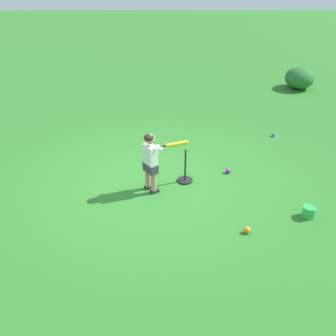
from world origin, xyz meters
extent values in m
plane|color=#2D7528|center=(0.00, 0.00, 0.00)|extent=(40.00, 40.00, 0.00)
cube|color=#232328|center=(0.15, -0.04, 0.03)|extent=(0.16, 0.17, 0.05)
cylinder|color=tan|center=(0.16, -0.05, 0.21)|extent=(0.09, 0.09, 0.34)
cube|color=#232328|center=(0.29, 0.06, 0.03)|extent=(0.16, 0.17, 0.05)
cylinder|color=tan|center=(0.30, 0.04, 0.21)|extent=(0.09, 0.09, 0.34)
cube|color=#383842|center=(0.23, 0.00, 0.46)|extent=(0.31, 0.28, 0.16)
cube|color=white|center=(0.23, 0.00, 0.71)|extent=(0.29, 0.27, 0.34)
sphere|color=tan|center=(0.23, 0.00, 1.00)|extent=(0.17, 0.17, 0.17)
ellipsoid|color=black|center=(0.23, -0.01, 1.02)|extent=(0.24, 0.24, 0.11)
sphere|color=yellow|center=(0.15, 0.11, 0.80)|extent=(0.04, 0.04, 0.04)
cylinder|color=black|center=(0.14, 0.20, 0.81)|extent=(0.04, 0.14, 0.05)
cylinder|color=yellow|center=(0.12, 0.44, 0.85)|extent=(0.10, 0.35, 0.11)
sphere|color=yellow|center=(0.10, 0.60, 0.87)|extent=(0.07, 0.07, 0.07)
cylinder|color=white|center=(0.14, 0.06, 0.81)|extent=(0.11, 0.31, 0.14)
cylinder|color=white|center=(0.20, 0.10, 0.81)|extent=(0.31, 0.12, 0.14)
sphere|color=purple|center=(-0.36, 1.43, 0.05)|extent=(0.10, 0.10, 0.10)
sphere|color=blue|center=(-1.94, 2.67, 0.04)|extent=(0.07, 0.07, 0.07)
sphere|color=orange|center=(1.41, 1.46, 0.05)|extent=(0.10, 0.10, 0.10)
cylinder|color=black|center=(-0.08, 0.61, 0.01)|extent=(0.28, 0.28, 0.03)
cylinder|color=black|center=(-0.08, 0.61, 0.31)|extent=(0.03, 0.03, 0.55)
cone|color=black|center=(-0.08, 0.61, 0.60)|extent=(0.07, 0.07, 0.04)
cylinder|color=green|center=(1.02, 2.51, 0.09)|extent=(0.20, 0.20, 0.18)
torus|color=green|center=(1.02, 2.51, 0.18)|extent=(0.22, 0.22, 0.02)
ellipsoid|color=#286B2D|center=(-5.22, 4.19, 0.31)|extent=(0.86, 0.83, 0.61)
camera|label=1|loc=(6.12, 0.22, 3.83)|focal=42.90mm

